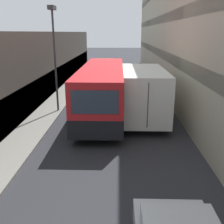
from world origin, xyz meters
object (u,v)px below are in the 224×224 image
Objects in this scene: panel_van at (103,69)px; bus at (103,90)px; street_lamp at (54,39)px; box_truck at (141,90)px.

bus is at bearing -86.64° from panel_van.
bus reaches higher than panel_van.
bus is 1.64× the size of street_lamp.
box_truck is 1.90× the size of panel_van.
panel_van is at bearing 93.36° from bus.
box_truck is at bearing -4.43° from bus.
panel_van is (-0.77, 13.02, -0.44)m from bus.
bus is 2.45× the size of panel_van.
bus is at bearing -8.42° from street_lamp.
street_lamp is at bearing 173.35° from box_truck.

